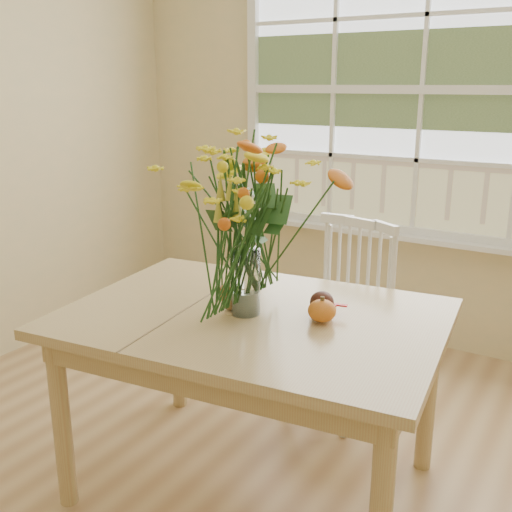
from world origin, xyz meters
The scene contains 8 objects.
wall_back centered at (0.00, 2.25, 1.35)m, with size 4.00×0.02×2.70m, color beige.
window centered at (0.00, 2.21, 1.53)m, with size 2.42×0.12×1.74m.
dining_table centered at (-0.07, 0.50, 0.66)m, with size 1.50×1.15×0.75m.
windsor_chair centered at (-0.02, 1.29, 0.52)m, with size 0.51×0.50×0.93m.
flower_vase centered at (-0.09, 0.49, 1.12)m, with size 0.53×0.53×0.62m.
pumpkin centered at (0.19, 0.56, 0.79)m, with size 0.10×0.10×0.08m, color #C46E17.
turkey_figurine centered at (-0.14, 0.47, 0.79)m, with size 0.10×0.09×0.10m.
dark_gourd centered at (0.15, 0.64, 0.79)m, with size 0.13×0.11×0.08m.
Camera 1 is at (1.05, -1.29, 1.58)m, focal length 42.00 mm.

